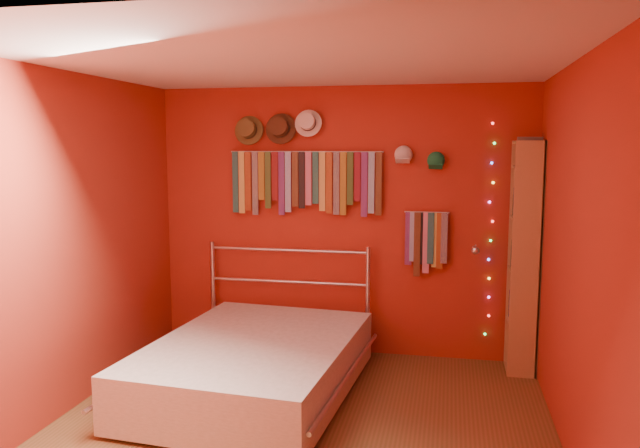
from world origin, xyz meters
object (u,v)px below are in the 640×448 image
Objects in this scene: reading_lamp at (475,250)px; bed at (254,365)px; bookshelf at (529,257)px; tie_rack at (305,180)px.

bed is at bearing -151.28° from reading_lamp.
bookshelf is 0.91× the size of bed.
bookshelf is (0.45, 0.02, -0.05)m from reading_lamp.
reading_lamp is 0.14× the size of bed.
tie_rack reaches higher than bed.
bed is at bearing -156.06° from bookshelf.
tie_rack is 0.66× the size of bed.
reading_lamp reaches higher than bed.
tie_rack is 4.66× the size of reading_lamp.
tie_rack is 0.72× the size of bookshelf.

